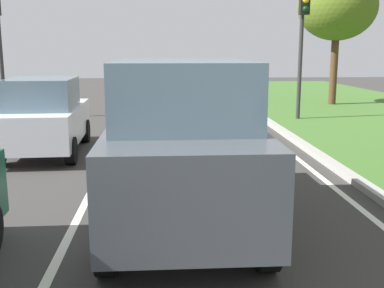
{
  "coord_description": "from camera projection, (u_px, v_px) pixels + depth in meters",
  "views": [
    {
      "loc": [
        0.54,
        2.54,
        2.42
      ],
      "look_at": [
        0.94,
        8.58,
        1.2
      ],
      "focal_mm": 43.99,
      "sensor_mm": 36.0,
      "label": 1
    }
  ],
  "objects": [
    {
      "name": "tree_roadside_far",
      "position": [
        337.0,
        7.0,
        19.92
      ],
      "size": [
        3.32,
        3.32,
        5.61
      ],
      "color": "#4C331E",
      "rests_on": "ground"
    },
    {
      "name": "car_suv_ahead",
      "position": [
        182.0,
        142.0,
        6.45
      ],
      "size": [
        1.98,
        4.51,
        2.28
      ],
      "rotation": [
        0.0,
        0.0,
        -0.0
      ],
      "color": "#474C51",
      "rests_on": "ground"
    },
    {
      "name": "curb_right",
      "position": [
        302.0,
        144.0,
        11.91
      ],
      "size": [
        0.24,
        48.0,
        0.12
      ],
      "primitive_type": "cube",
      "color": "#9E9B93",
      "rests_on": "ground"
    },
    {
      "name": "lane_line_center",
      "position": [
        112.0,
        149.0,
        11.61
      ],
      "size": [
        0.12,
        32.0,
        0.01
      ],
      "primitive_type": "cube",
      "color": "silver",
      "rests_on": "ground"
    },
    {
      "name": "car_hatchback_far",
      "position": [
        44.0,
        116.0,
        10.99
      ],
      "size": [
        1.85,
        3.76,
        1.78
      ],
      "rotation": [
        0.0,
        0.0,
        0.04
      ],
      "color": "silver",
      "rests_on": "ground"
    },
    {
      "name": "traffic_light_near_right",
      "position": [
        303.0,
        26.0,
        15.67
      ],
      "size": [
        0.32,
        0.5,
        4.79
      ],
      "color": "#2D2D2D",
      "rests_on": "ground"
    },
    {
      "name": "lane_line_right_edge",
      "position": [
        283.0,
        147.0,
        11.89
      ],
      "size": [
        0.12,
        32.0,
        0.01
      ],
      "primitive_type": "cube",
      "color": "silver",
      "rests_on": "ground"
    },
    {
      "name": "ground_plane",
      "position": [
        140.0,
        149.0,
        11.65
      ],
      "size": [
        60.0,
        60.0,
        0.0
      ],
      "primitive_type": "plane",
      "color": "#383533"
    }
  ]
}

